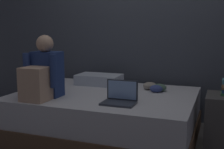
# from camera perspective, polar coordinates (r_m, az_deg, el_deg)

# --- Properties ---
(ground_plane) EXTENTS (8.00, 8.00, 0.00)m
(ground_plane) POSITION_cam_1_polar(r_m,az_deg,el_deg) (3.16, 0.23, -13.81)
(ground_plane) COLOR gray
(wall_back) EXTENTS (5.60, 0.10, 2.70)m
(wall_back) POSITION_cam_1_polar(r_m,az_deg,el_deg) (4.06, 6.25, 10.73)
(wall_back) COLOR #424751
(wall_back) RESTS_ON ground_plane
(bed) EXTENTS (2.00, 1.50, 0.49)m
(bed) POSITION_cam_1_polar(r_m,az_deg,el_deg) (3.40, -1.18, -7.71)
(bed) COLOR brown
(bed) RESTS_ON ground_plane
(person_sitting) EXTENTS (0.39, 0.44, 0.66)m
(person_sitting) POSITION_cam_1_polar(r_m,az_deg,el_deg) (3.16, -13.23, 0.05)
(person_sitting) COLOR navy
(person_sitting) RESTS_ON bed
(laptop) EXTENTS (0.32, 0.23, 0.22)m
(laptop) POSITION_cam_1_polar(r_m,az_deg,el_deg) (2.88, 1.55, -4.50)
(laptop) COLOR #333842
(laptop) RESTS_ON bed
(pillow) EXTENTS (0.56, 0.36, 0.13)m
(pillow) POSITION_cam_1_polar(r_m,az_deg,el_deg) (3.84, -2.50, -0.96)
(pillow) COLOR silver
(pillow) RESTS_ON bed
(clothes_pile) EXTENTS (0.29, 0.24, 0.09)m
(clothes_pile) POSITION_cam_1_polar(r_m,az_deg,el_deg) (3.48, 8.28, -2.43)
(clothes_pile) COLOR #3D4C8E
(clothes_pile) RESTS_ON bed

